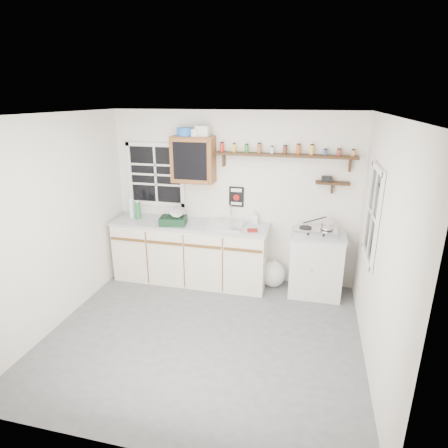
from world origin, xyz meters
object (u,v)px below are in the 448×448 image
object	(u,v)px
spice_shelf	(284,154)
upper_cabinet	(193,159)
main_cabinet	(191,252)
right_cabinet	(316,264)
hotplate	(316,231)
dish_rack	(174,218)

from	to	relation	value
spice_shelf	upper_cabinet	bearing A→B (deg)	-176.87
main_cabinet	right_cabinet	world-z (taller)	main_cabinet
upper_cabinet	spice_shelf	distance (m)	1.27
upper_cabinet	hotplate	world-z (taller)	upper_cabinet
right_cabinet	upper_cabinet	distance (m)	2.26
main_cabinet	hotplate	world-z (taller)	hotplate
dish_rack	right_cabinet	bearing A→B (deg)	-5.28
right_cabinet	dish_rack	distance (m)	2.11
right_cabinet	spice_shelf	distance (m)	1.58
right_cabinet	hotplate	world-z (taller)	hotplate
main_cabinet	spice_shelf	world-z (taller)	spice_shelf
main_cabinet	hotplate	xyz separation A→B (m)	(1.80, 0.01, 0.49)
hotplate	right_cabinet	bearing A→B (deg)	27.29
upper_cabinet	hotplate	distance (m)	1.97
spice_shelf	hotplate	size ratio (longest dim) A/B	3.43
upper_cabinet	dish_rack	size ratio (longest dim) A/B	1.58
spice_shelf	dish_rack	size ratio (longest dim) A/B	4.65
main_cabinet	upper_cabinet	bearing A→B (deg)	76.32
right_cabinet	hotplate	size ratio (longest dim) A/B	1.63
right_cabinet	dish_rack	size ratio (longest dim) A/B	2.22
main_cabinet	spice_shelf	xyz separation A→B (m)	(1.30, 0.21, 1.47)
hotplate	dish_rack	bearing A→B (deg)	-176.77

